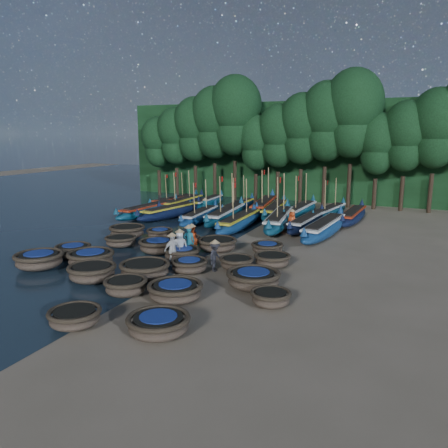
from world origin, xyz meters
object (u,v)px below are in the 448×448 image
at_px(coracle_18, 237,263).
at_px(long_boat_2, 171,211).
at_px(coracle_19, 272,260).
at_px(coracle_20, 127,231).
at_px(coracle_3, 75,317).
at_px(coracle_21, 160,233).
at_px(coracle_7, 126,286).
at_px(long_boat_7, 307,222).
at_px(long_boat_11, 207,202).
at_px(coracle_16, 158,246).
at_px(long_boat_9, 175,201).
at_px(long_boat_12, 238,206).
at_px(coracle_17, 182,254).
at_px(long_boat_3, 200,216).
at_px(long_boat_5, 239,222).
at_px(long_boat_1, 149,210).
at_px(fisherman_1, 189,240).
at_px(fisherman_4, 172,249).
at_px(coracle_22, 186,240).
at_px(long_boat_17, 353,216).
at_px(long_boat_13, 264,206).
at_px(long_boat_15, 300,211).
at_px(coracle_11, 91,258).
at_px(coracle_14, 253,279).
at_px(coracle_15, 121,241).
at_px(coracle_12, 145,269).
at_px(long_boat_16, 329,212).
at_px(coracle_24, 267,248).
at_px(fisherman_6, 292,220).
at_px(fisherman_5, 205,208).
at_px(coracle_8, 175,291).
at_px(long_boat_8, 324,228).
at_px(coracle_6, 92,272).
at_px(long_boat_4, 226,215).
at_px(long_boat_10, 182,203).
at_px(fisherman_2, 192,238).
at_px(coracle_4, 158,324).
at_px(fisherman_0, 180,244).
at_px(coracle_13, 189,265).
at_px(coracle_23, 217,244).

distance_m(coracle_18, long_boat_2, 14.87).
bearing_deg(coracle_19, coracle_20, 168.46).
bearing_deg(coracle_3, coracle_21, 109.55).
height_order(coracle_7, long_boat_7, long_boat_7).
bearing_deg(coracle_19, long_boat_11, 126.50).
xyz_separation_m(coracle_16, long_boat_9, (-7.68, 14.91, 0.03)).
bearing_deg(long_boat_2, long_boat_12, 59.41).
bearing_deg(coracle_17, coracle_3, -86.37).
relative_size(long_boat_3, long_boat_5, 0.91).
distance_m(long_boat_1, fisherman_1, 12.87).
bearing_deg(fisherman_4, long_boat_11, 45.66).
xyz_separation_m(coracle_22, long_boat_17, (8.27, 11.75, 0.15)).
bearing_deg(long_boat_13, long_boat_15, -24.40).
height_order(coracle_11, long_boat_13, long_boat_13).
height_order(coracle_14, long_boat_9, long_boat_9).
relative_size(coracle_18, coracle_20, 0.67).
bearing_deg(coracle_16, coracle_15, 173.45).
relative_size(coracle_11, long_boat_12, 0.33).
relative_size(coracle_12, long_boat_16, 0.33).
bearing_deg(coracle_18, long_boat_5, 111.38).
height_order(coracle_24, long_boat_13, long_boat_13).
bearing_deg(coracle_24, fisherman_1, -147.71).
bearing_deg(fisherman_6, long_boat_1, -156.80).
bearing_deg(fisherman_5, coracle_12, -162.23).
bearing_deg(coracle_8, long_boat_8, 76.97).
bearing_deg(coracle_6, long_boat_4, 89.87).
xyz_separation_m(coracle_7, fisherman_5, (-4.81, 17.19, 0.38)).
relative_size(coracle_20, long_boat_5, 0.31).
bearing_deg(coracle_17, fisherman_6, 70.50).
distance_m(coracle_22, long_boat_7, 9.66).
distance_m(long_boat_10, long_boat_13, 7.56).
bearing_deg(long_boat_16, long_boat_7, -88.13).
xyz_separation_m(long_boat_4, fisherman_2, (1.77, -8.84, 0.27)).
relative_size(long_boat_11, fisherman_1, 3.80).
bearing_deg(coracle_4, coracle_6, 149.38).
xyz_separation_m(long_boat_8, long_boat_13, (-6.64, 6.94, 0.02)).
xyz_separation_m(coracle_16, fisherman_4, (1.97, -1.70, 0.43)).
distance_m(coracle_22, long_boat_4, 7.80).
distance_m(long_boat_15, fisherman_1, 14.23).
distance_m(fisherman_2, fisherman_4, 2.68).
bearing_deg(fisherman_4, fisherman_6, 6.44).
relative_size(long_boat_5, long_boat_9, 1.14).
distance_m(coracle_6, coracle_21, 8.86).
distance_m(coracle_16, fisherman_4, 2.63).
bearing_deg(fisherman_2, long_boat_11, -143.17).
height_order(coracle_7, fisherman_0, fisherman_0).
relative_size(long_boat_4, fisherman_4, 4.69).
height_order(coracle_13, fisherman_6, fisherman_6).
height_order(coracle_23, long_boat_12, long_boat_12).
height_order(coracle_15, fisherman_6, fisherman_6).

